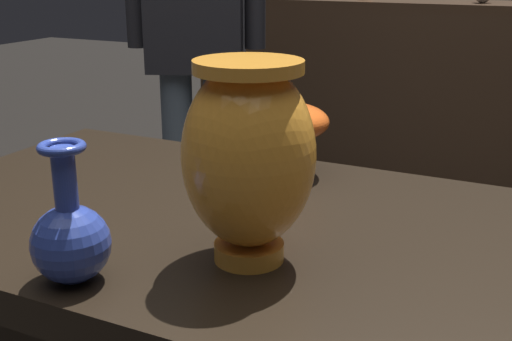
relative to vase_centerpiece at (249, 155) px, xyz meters
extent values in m
cube|color=black|center=(-0.04, 0.12, -0.16)|extent=(1.20, 0.64, 0.05)
cube|color=#422D1E|center=(-0.04, 2.32, -0.46)|extent=(2.60, 0.40, 0.95)
cube|color=#422D1E|center=(-0.04, 2.32, 0.03)|extent=(2.60, 0.40, 0.04)
cylinder|color=orange|center=(0.00, 0.00, -0.13)|extent=(0.09, 0.09, 0.02)
ellipsoid|color=orange|center=(0.00, 0.00, 0.00)|extent=(0.17, 0.17, 0.23)
cylinder|color=orange|center=(0.00, 0.00, 0.11)|extent=(0.13, 0.13, 0.02)
cylinder|color=#E55B1E|center=(-0.10, 0.35, -0.13)|extent=(0.06, 0.06, 0.01)
cylinder|color=#E55B1E|center=(-0.10, 0.35, -0.10)|extent=(0.02, 0.02, 0.05)
ellipsoid|color=#E55B1E|center=(-0.10, 0.35, -0.04)|extent=(0.15, 0.15, 0.06)
sphere|color=#2D429E|center=(-0.16, -0.14, -0.09)|extent=(0.09, 0.09, 0.09)
cylinder|color=#2D429E|center=(-0.16, -0.14, -0.01)|extent=(0.03, 0.03, 0.08)
torus|color=#2D429E|center=(-0.16, -0.14, 0.03)|extent=(0.06, 0.06, 0.01)
cylinder|color=slate|center=(-0.74, 1.25, -0.54)|extent=(0.11, 0.11, 0.80)
cylinder|color=slate|center=(-0.88, 1.20, -0.54)|extent=(0.11, 0.11, 0.80)
camera|label=1|loc=(0.34, -0.68, 0.23)|focal=45.44mm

